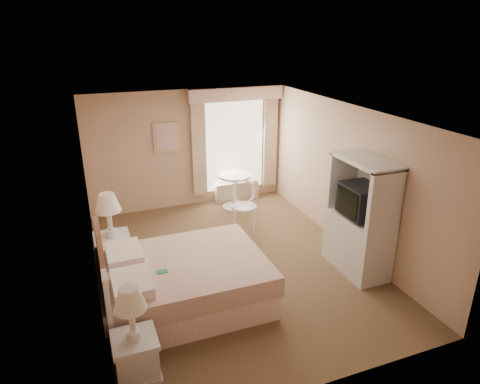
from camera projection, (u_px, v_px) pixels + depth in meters
name	position (u px, v px, depth m)	size (l,w,h in m)	color
room	(232.00, 194.00, 6.63)	(4.21, 5.51, 2.51)	brown
window	(236.00, 142.00, 9.26)	(2.05, 0.22, 2.51)	white
framed_art	(166.00, 138.00, 8.73)	(0.52, 0.04, 0.62)	tan
bed	(176.00, 281.00, 5.94)	(2.25, 1.77, 1.57)	#DF9D91
nightstand_near	(135.00, 347.00, 4.64)	(0.48, 0.48, 1.17)	silver
nightstand_far	(112.00, 244.00, 6.70)	(0.55, 0.55, 1.32)	silver
round_table	(234.00, 186.00, 9.13)	(0.71, 0.71, 0.75)	white
cafe_chair	(244.00, 202.00, 8.12)	(0.59, 0.59, 0.98)	white
armoire	(359.00, 225.00, 6.69)	(0.56, 1.12, 1.87)	silver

